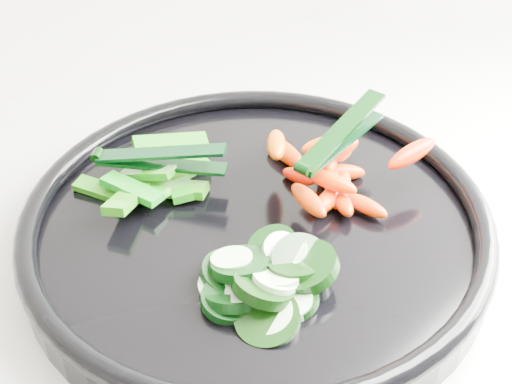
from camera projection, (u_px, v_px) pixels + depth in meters
veggie_tray at (256, 226)px, 0.57m from camera, size 0.38×0.38×0.04m
cucumber_pile at (261, 280)px, 0.50m from camera, size 0.12×0.11×0.04m
carrot_pile at (331, 167)px, 0.59m from camera, size 0.13×0.14×0.05m
pepper_pile at (156, 178)px, 0.60m from camera, size 0.13×0.09×0.03m
tong_carrot at (339, 138)px, 0.57m from camera, size 0.11×0.05×0.02m
tong_pepper at (156, 158)px, 0.59m from camera, size 0.10×0.08×0.02m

